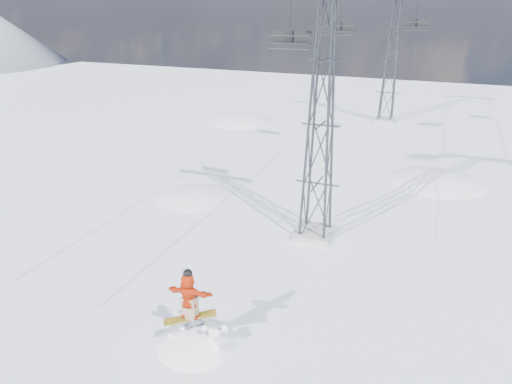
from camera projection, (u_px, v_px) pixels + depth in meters
ground at (229, 334)px, 15.56m from camera, size 120.00×120.00×0.00m
snow_terrain at (287, 256)px, 39.06m from camera, size 39.00×37.00×22.00m
lift_tower_near at (321, 126)px, 20.02m from camera, size 5.20×1.80×11.43m
lift_tower_far at (391, 62)px, 41.40m from camera, size 5.20×1.80×11.43m
snowboarder_jump at (199, 381)px, 15.77m from camera, size 4.40×4.40×6.97m
lift_chair_near at (290, 38)px, 21.28m from camera, size 1.94×0.56×2.40m
lift_chair_mid at (415, 24)px, 32.82m from camera, size 1.81×0.52×2.25m
lift_chair_far at (340, 28)px, 30.27m from camera, size 1.93×0.56×2.40m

